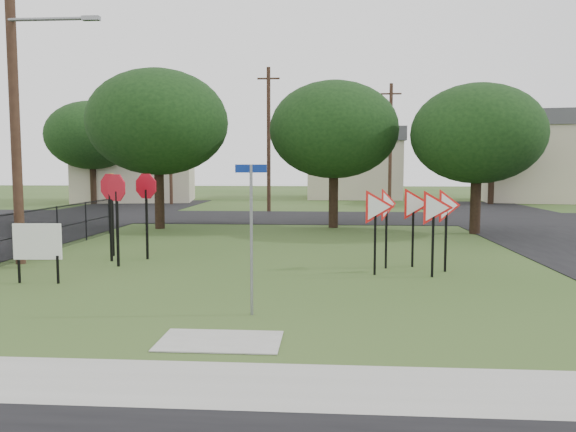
% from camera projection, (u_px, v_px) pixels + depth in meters
% --- Properties ---
extents(ground, '(140.00, 140.00, 0.00)m').
position_uv_depth(ground, '(242.00, 306.00, 11.58)').
color(ground, '#2F4B1C').
extents(sidewalk, '(30.00, 1.60, 0.02)m').
position_uv_depth(sidewalk, '(194.00, 383.00, 7.41)').
color(sidewalk, '#9B9A92').
rests_on(sidewalk, ground).
extents(planting_strip, '(30.00, 0.80, 0.02)m').
position_uv_depth(planting_strip, '(168.00, 425.00, 6.22)').
color(planting_strip, '#2F4B1C').
rests_on(planting_strip, ground).
extents(street_far, '(60.00, 8.00, 0.02)m').
position_uv_depth(street_far, '(297.00, 217.00, 31.45)').
color(street_far, black).
rests_on(street_far, ground).
extents(curb_pad, '(2.00, 1.20, 0.02)m').
position_uv_depth(curb_pad, '(220.00, 341.00, 9.20)').
color(curb_pad, '#9B9A92').
rests_on(curb_pad, ground).
extents(street_name_sign, '(0.59, 0.16, 2.91)m').
position_uv_depth(street_name_sign, '(251.00, 229.00, 10.72)').
color(street_name_sign, gray).
rests_on(street_name_sign, ground).
extents(stop_sign_cluster, '(1.95, 2.41, 2.67)m').
position_uv_depth(stop_sign_cluster, '(121.00, 196.00, 16.96)').
color(stop_sign_cluster, black).
rests_on(stop_sign_cluster, ground).
extents(yield_sign_cluster, '(2.89, 1.64, 2.32)m').
position_uv_depth(yield_sign_cluster, '(411.00, 209.00, 15.17)').
color(yield_sign_cluster, black).
rests_on(yield_sign_cluster, ground).
extents(info_board, '(1.18, 0.13, 1.48)m').
position_uv_depth(info_board, '(37.00, 244.00, 13.72)').
color(info_board, black).
rests_on(info_board, ground).
extents(utility_pole_main, '(3.55, 0.33, 10.00)m').
position_uv_depth(utility_pole_main, '(15.00, 85.00, 16.11)').
color(utility_pole_main, '#422A1E').
rests_on(utility_pole_main, ground).
extents(far_pole_a, '(1.40, 0.24, 9.00)m').
position_uv_depth(far_pole_a, '(269.00, 139.00, 35.16)').
color(far_pole_a, '#422A1E').
rests_on(far_pole_a, ground).
extents(far_pole_b, '(1.40, 0.24, 8.50)m').
position_uv_depth(far_pole_b, '(390.00, 145.00, 38.59)').
color(far_pole_b, '#422A1E').
rests_on(far_pole_b, ground).
extents(far_pole_c, '(1.40, 0.24, 9.00)m').
position_uv_depth(far_pole_c, '(170.00, 143.00, 41.70)').
color(far_pole_c, '#422A1E').
rests_on(far_pole_c, ground).
extents(fence_run, '(0.05, 11.55, 1.50)m').
position_uv_depth(fence_run, '(40.00, 230.00, 18.27)').
color(fence_run, black).
rests_on(fence_run, ground).
extents(house_left, '(10.58, 8.88, 7.20)m').
position_uv_depth(house_left, '(136.00, 157.00, 46.04)').
color(house_left, beige).
rests_on(house_left, ground).
extents(house_mid, '(8.40, 8.40, 6.20)m').
position_uv_depth(house_mid, '(353.00, 163.00, 50.76)').
color(house_mid, beige).
rests_on(house_mid, ground).
extents(house_right, '(8.30, 8.30, 7.20)m').
position_uv_depth(house_right, '(528.00, 157.00, 45.74)').
color(house_right, beige).
rests_on(house_right, ground).
extents(tree_near_left, '(6.40, 6.40, 7.27)m').
position_uv_depth(tree_near_left, '(158.00, 122.00, 25.49)').
color(tree_near_left, black).
rests_on(tree_near_left, ground).
extents(tree_near_mid, '(6.00, 6.00, 6.80)m').
position_uv_depth(tree_near_mid, '(334.00, 130.00, 25.94)').
color(tree_near_mid, black).
rests_on(tree_near_mid, ground).
extents(tree_near_right, '(5.60, 5.60, 6.33)m').
position_uv_depth(tree_near_right, '(477.00, 134.00, 23.55)').
color(tree_near_right, black).
rests_on(tree_near_right, ground).
extents(tree_far_left, '(6.80, 6.80, 7.73)m').
position_uv_depth(tree_far_left, '(92.00, 135.00, 42.08)').
color(tree_far_left, black).
rests_on(tree_far_left, ground).
extents(tree_far_right, '(6.00, 6.00, 6.80)m').
position_uv_depth(tree_far_right, '(492.00, 144.00, 41.97)').
color(tree_far_right, black).
rests_on(tree_far_right, ground).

